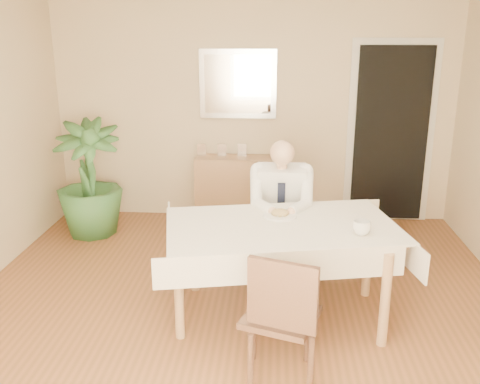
# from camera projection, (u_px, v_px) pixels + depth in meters

# --- Properties ---
(room) EXTENTS (5.00, 5.02, 2.60)m
(room) POSITION_uv_depth(u_px,v_px,m) (237.00, 158.00, 3.65)
(room) COLOR brown
(room) RESTS_ON ground
(window) EXTENTS (1.34, 0.04, 1.44)m
(window) POSITION_uv_depth(u_px,v_px,m) (159.00, 343.00, 1.25)
(window) COLOR beige
(window) RESTS_ON room
(doorway) EXTENTS (0.96, 0.07, 2.10)m
(doorway) POSITION_uv_depth(u_px,v_px,m) (390.00, 135.00, 5.98)
(doorway) COLOR beige
(doorway) RESTS_ON ground
(mirror) EXTENTS (0.86, 0.04, 0.76)m
(mirror) POSITION_uv_depth(u_px,v_px,m) (238.00, 84.00, 5.94)
(mirror) COLOR silver
(mirror) RESTS_ON room
(dining_table) EXTENTS (1.91, 1.35, 0.75)m
(dining_table) POSITION_uv_depth(u_px,v_px,m) (282.00, 235.00, 4.00)
(dining_table) COLOR olive
(dining_table) RESTS_ON ground
(chair_far) EXTENTS (0.50, 0.50, 0.95)m
(chair_far) POSITION_uv_depth(u_px,v_px,m) (280.00, 213.00, 4.88)
(chair_far) COLOR #3C251A
(chair_far) RESTS_ON ground
(chair_near) EXTENTS (0.54, 0.55, 0.89)m
(chair_near) POSITION_uv_depth(u_px,v_px,m) (281.00, 313.00, 3.22)
(chair_near) COLOR #3C251A
(chair_near) RESTS_ON ground
(seated_man) EXTENTS (0.48, 0.72, 1.24)m
(seated_man) POSITION_uv_depth(u_px,v_px,m) (281.00, 207.00, 4.55)
(seated_man) COLOR white
(seated_man) RESTS_ON ground
(plate) EXTENTS (0.26, 0.26, 0.02)m
(plate) POSITION_uv_depth(u_px,v_px,m) (280.00, 215.00, 4.14)
(plate) COLOR white
(plate) RESTS_ON dining_table
(food) EXTENTS (0.14, 0.14, 0.06)m
(food) POSITION_uv_depth(u_px,v_px,m) (280.00, 213.00, 4.13)
(food) COLOR olive
(food) RESTS_ON dining_table
(knife) EXTENTS (0.01, 0.13, 0.01)m
(knife) POSITION_uv_depth(u_px,v_px,m) (285.00, 216.00, 4.07)
(knife) COLOR silver
(knife) RESTS_ON dining_table
(fork) EXTENTS (0.01, 0.13, 0.01)m
(fork) POSITION_uv_depth(u_px,v_px,m) (275.00, 216.00, 4.08)
(fork) COLOR silver
(fork) RESTS_ON dining_table
(coffee_mug) EXTENTS (0.13, 0.13, 0.10)m
(coffee_mug) POSITION_uv_depth(u_px,v_px,m) (362.00, 228.00, 3.76)
(coffee_mug) COLOR white
(coffee_mug) RESTS_ON dining_table
(sideboard) EXTENTS (0.94, 0.32, 0.75)m
(sideboard) POSITION_uv_depth(u_px,v_px,m) (237.00, 189.00, 6.14)
(sideboard) COLOR olive
(sideboard) RESTS_ON ground
(photo_frame_left) EXTENTS (0.10, 0.02, 0.14)m
(photo_frame_left) POSITION_uv_depth(u_px,v_px,m) (201.00, 150.00, 6.08)
(photo_frame_left) COLOR silver
(photo_frame_left) RESTS_ON sideboard
(photo_frame_center) EXTENTS (0.10, 0.02, 0.14)m
(photo_frame_center) POSITION_uv_depth(u_px,v_px,m) (222.00, 150.00, 6.06)
(photo_frame_center) COLOR silver
(photo_frame_center) RESTS_ON sideboard
(photo_frame_right) EXTENTS (0.10, 0.02, 0.14)m
(photo_frame_right) POSITION_uv_depth(u_px,v_px,m) (242.00, 150.00, 6.08)
(photo_frame_right) COLOR silver
(photo_frame_right) RESTS_ON sideboard
(potted_palm) EXTENTS (0.85, 0.85, 1.24)m
(potted_palm) POSITION_uv_depth(u_px,v_px,m) (89.00, 179.00, 5.66)
(potted_palm) COLOR #2A5325
(potted_palm) RESTS_ON ground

